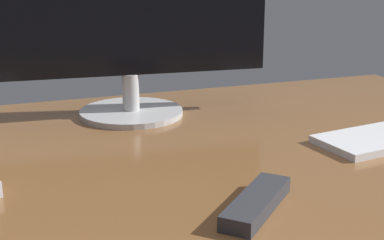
{
  "coord_description": "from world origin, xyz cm",
  "views": [
    {
      "loc": [
        -30.54,
        -92.03,
        36.33
      ],
      "look_at": [
        0.87,
        -2.1,
        8.0
      ],
      "focal_mm": 55.09,
      "sensor_mm": 36.0,
      "label": 1
    }
  ],
  "objects": [
    {
      "name": "tv_remote",
      "position": [
        1.62,
        -26.3,
        3.09
      ],
      "size": [
        14.83,
        14.89,
        2.19
      ],
      "primitive_type": "cube",
      "rotation": [
        0.0,
        0.0,
        0.79
      ],
      "color": "#2D2D33",
      "rests_on": "desk"
    },
    {
      "name": "desk",
      "position": [
        0.0,
        0.0,
        1.0
      ],
      "size": [
        140.0,
        84.0,
        2.0
      ],
      "primitive_type": "cube",
      "color": "brown",
      "rests_on": "ground"
    },
    {
      "name": "monitor",
      "position": [
        -3.33,
        24.6,
        22.23
      ],
      "size": [
        57.42,
        21.63,
        37.88
      ],
      "rotation": [
        0.0,
        0.0,
        -0.08
      ],
      "color": "#B7B7B7",
      "rests_on": "desk"
    }
  ]
}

